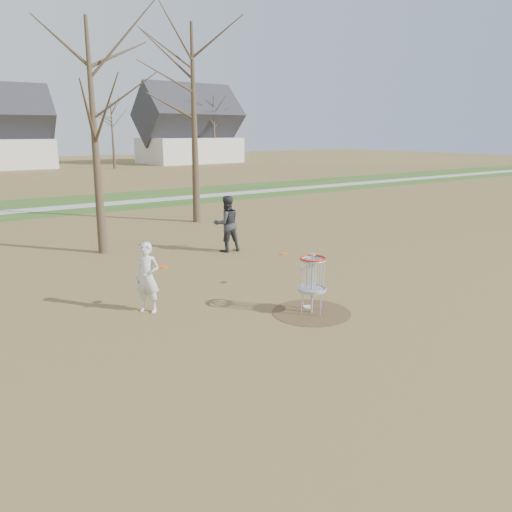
% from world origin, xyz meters
% --- Properties ---
extents(ground, '(160.00, 160.00, 0.00)m').
position_xyz_m(ground, '(0.00, 0.00, 0.00)').
color(ground, brown).
rests_on(ground, ground).
extents(green_band, '(160.00, 8.00, 0.01)m').
position_xyz_m(green_band, '(0.00, 21.00, 0.01)').
color(green_band, '#2D5119').
rests_on(green_band, ground).
extents(footpath, '(160.00, 1.50, 0.01)m').
position_xyz_m(footpath, '(0.00, 20.00, 0.01)').
color(footpath, '#9E9E99').
rests_on(footpath, green_band).
extents(dirt_circle, '(1.80, 1.80, 0.01)m').
position_xyz_m(dirt_circle, '(0.00, 0.00, 0.01)').
color(dirt_circle, '#47331E').
rests_on(dirt_circle, ground).
extents(player_standing, '(0.68, 0.70, 1.62)m').
position_xyz_m(player_standing, '(-3.02, 2.20, 0.81)').
color(player_standing, silver).
rests_on(player_standing, ground).
extents(player_throwing, '(1.03, 0.86, 1.93)m').
position_xyz_m(player_throwing, '(1.59, 6.26, 0.96)').
color(player_throwing, '#2F3034').
rests_on(player_throwing, ground).
extents(disc_grounded, '(0.22, 0.22, 0.02)m').
position_xyz_m(disc_grounded, '(0.15, 0.30, 0.02)').
color(disc_grounded, white).
rests_on(disc_grounded, dirt_circle).
extents(discs_in_play, '(3.48, 0.44, 0.14)m').
position_xyz_m(discs_in_play, '(-0.95, 1.98, 0.98)').
color(discs_in_play, orange).
rests_on(discs_in_play, ground).
extents(disc_golf_basket, '(0.64, 0.64, 1.35)m').
position_xyz_m(disc_golf_basket, '(0.00, 0.00, 0.91)').
color(disc_golf_basket, '#9EA3AD').
rests_on(disc_golf_basket, ground).
extents(bare_trees, '(52.62, 44.98, 9.00)m').
position_xyz_m(bare_trees, '(1.78, 35.79, 5.35)').
color(bare_trees, '#382B1E').
rests_on(bare_trees, ground).
extents(houses_row, '(56.51, 10.01, 7.26)m').
position_xyz_m(houses_row, '(4.32, 52.56, 3.52)').
color(houses_row, silver).
rests_on(houses_row, ground).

